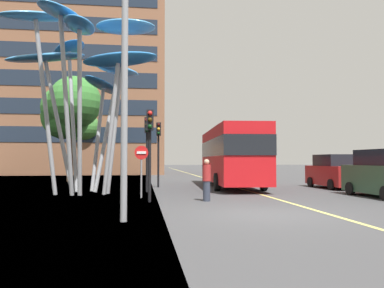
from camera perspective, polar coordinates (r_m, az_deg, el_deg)
name	(u,v)px	position (r m, az deg, el deg)	size (l,w,h in m)	color
ground	(246,216)	(11.91, 7.99, -10.52)	(120.00, 240.00, 0.10)	#424244
red_bus	(231,153)	(23.73, 5.79, -1.39)	(3.22, 10.88, 3.75)	red
leaf_sculpture	(86,60)	(20.50, -15.34, 11.85)	(7.97, 8.64, 8.77)	#9EA0A5
traffic_light_kerb_near	(150,135)	(15.14, -6.24, 1.29)	(0.28, 0.42, 3.60)	black
traffic_light_kerb_far	(147,138)	(19.92, -6.64, 0.88)	(0.28, 0.42, 3.83)	black
traffic_light_island_mid	(158,141)	(23.44, -4.97, 0.52)	(0.28, 0.42, 3.91)	black
car_parked_far	(335,172)	(24.11, 20.35, -3.93)	(2.03, 4.23, 1.97)	maroon
street_lamp	(139,32)	(11.05, -7.82, 16.01)	(1.77, 0.44, 8.08)	gray
tree_pavement_near	(69,111)	(31.17, -17.75, 4.70)	(4.82, 5.37, 7.95)	brown
tree_pavement_far	(86,127)	(44.41, -15.38, 2.37)	(5.28, 4.43, 7.29)	brown
pedestrian	(207,180)	(15.52, 2.17, -5.33)	(0.34, 0.34, 1.68)	#2D3342
no_entry_sign	(141,163)	(16.98, -7.48, -2.78)	(0.60, 0.12, 2.27)	gray
backdrop_building	(52,88)	(51.60, -19.98, 7.74)	(27.33, 13.71, 21.17)	brown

